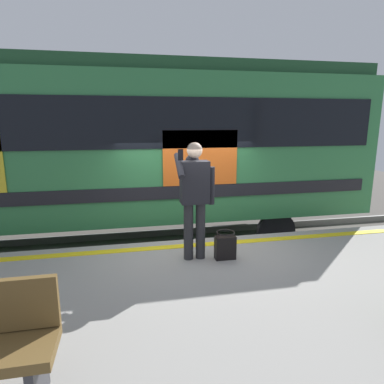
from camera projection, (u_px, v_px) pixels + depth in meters
ground_plane at (192, 285)px, 5.96m from camera, size 26.78×26.78×0.00m
platform at (229, 337)px, 3.85m from camera, size 17.86×4.20×0.88m
safety_line at (196, 245)px, 5.48m from camera, size 17.50×0.16×0.01m
track_rail_near at (180, 254)px, 7.16m from camera, size 23.21×0.08×0.16m
track_rail_far at (171, 232)px, 8.54m from camera, size 23.21×0.08×0.16m
train_carriage at (93, 141)px, 7.00m from camera, size 11.47×2.80×3.83m
passenger at (195, 192)px, 4.77m from camera, size 0.57×0.55×1.71m
handbag at (225, 246)px, 4.91m from camera, size 0.30×0.28×0.42m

